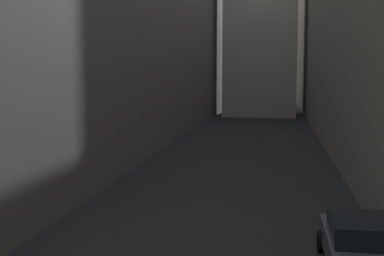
{
  "coord_description": "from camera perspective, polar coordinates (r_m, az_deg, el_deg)",
  "views": [
    {
      "loc": [
        2.18,
        8.13,
        5.24
      ],
      "look_at": [
        0.0,
        20.87,
        3.83
      ],
      "focal_mm": 46.79,
      "sensor_mm": 36.0,
      "label": 1
    }
  ],
  "objects": [
    {
      "name": "building_block_left",
      "position": [
        44.97,
        -10.91,
        12.63
      ],
      "size": [
        15.81,
        108.0,
        20.67
      ],
      "primitive_type": "cube",
      "color": "slate",
      "rests_on": "ground"
    },
    {
      "name": "parked_car_right_far",
      "position": [
        14.1,
        18.7,
        -12.57
      ],
      "size": [
        1.96,
        4.4,
        1.52
      ],
      "rotation": [
        0.0,
        0.0,
        1.57
      ],
      "color": "#4C4C51",
      "rests_on": "ground"
    },
    {
      "name": "ground_plane",
      "position": [
        40.27,
        6.52,
        -1.28
      ],
      "size": [
        264.0,
        264.0,
        0.0
      ],
      "primitive_type": "plane",
      "color": "#232326"
    }
  ]
}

